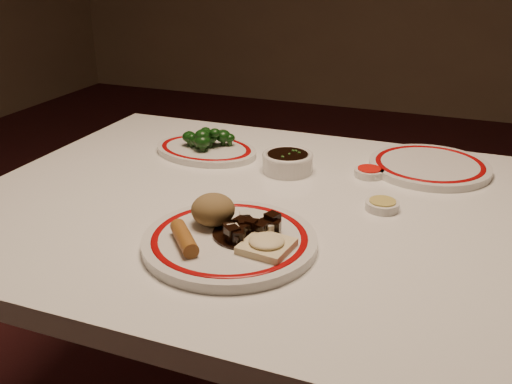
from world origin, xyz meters
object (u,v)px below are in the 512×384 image
Objects in this scene: dining_table at (275,245)px; broccoli_plate at (206,150)px; fried_wonton at (267,244)px; rice_mound at (213,210)px; broccoli_pile at (205,138)px; spring_roll at (184,238)px; main_plate at (230,241)px; stirfry_heap at (248,229)px; soy_bowl at (288,163)px.

broccoli_plate reaches higher than dining_table.
dining_table is at bearing 105.61° from fried_wonton.
rice_mound reaches higher than fried_wonton.
fried_wonton is 0.30× the size of broccoli_plate.
broccoli_pile is (-0.25, 0.21, 0.13)m from dining_table.
broccoli_plate is (-0.18, 0.45, -0.02)m from spring_roll.
dining_table is 0.35m from broccoli_pile.
main_plate is 4.18× the size of fried_wonton.
spring_roll is at bearing -140.52° from stirfry_heap.
rice_mound is 0.89× the size of fried_wonton.
main_plate is (-0.01, -0.19, 0.10)m from dining_table.
rice_mound is (-0.05, 0.03, 0.03)m from main_plate.
main_plate is at bearing -94.00° from dining_table.
main_plate is at bearing -148.31° from stirfry_heap.
main_plate is at bearing -59.23° from broccoli_pile.
dining_table is at bearing -39.84° from broccoli_plate.
fried_wonton is at bearing -76.60° from soy_bowl.
broccoli_pile is (-0.18, 0.45, 0.01)m from spring_roll.
broccoli_plate is 0.22m from soy_bowl.
spring_roll is at bearing -106.02° from dining_table.
main_plate is 0.36m from soy_bowl.
dining_table is 4.23× the size of broccoli_plate.
rice_mound is 0.41m from broccoli_plate.
fried_wonton is (0.13, 0.03, -0.00)m from spring_roll.
dining_table is 10.66× the size of stirfry_heap.
spring_roll reaches higher than broccoli_plate.
soy_bowl is at bearing 43.32° from spring_roll.
fried_wonton is 0.39m from soy_bowl.
broccoli_pile reaches higher than spring_roll.
stirfry_heap is (-0.04, 0.03, 0.00)m from fried_wonton.
broccoli_pile is at bearing 141.72° from broccoli_plate.
rice_mound is 0.63× the size of broccoli_pile.
spring_roll is at bearing -164.84° from fried_wonton.
dining_table is 14.23× the size of fried_wonton.
stirfry_heap is at bearing 143.16° from fried_wonton.
rice_mound reaches higher than soy_bowl.
rice_mound is 0.27× the size of broccoli_plate.
fried_wonton is at bearing -13.58° from main_plate.
dining_table is 0.22m from rice_mound.
stirfry_heap is 0.34m from soy_bowl.
stirfry_heap reaches higher than main_plate.
rice_mound reaches higher than spring_roll.
broccoli_plate is (-0.19, 0.37, -0.04)m from rice_mound.
spring_roll is 0.49m from broccoli_pile.
spring_roll is at bearing -97.44° from rice_mound.
stirfry_heap is at bearing 31.69° from main_plate.
broccoli_plate is 2.59× the size of soy_bowl.
soy_bowl is (-0.04, 0.34, -0.01)m from stirfry_heap.
main_plate is at bearing -59.32° from broccoli_plate.
main_plate is 0.08m from fried_wonton.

